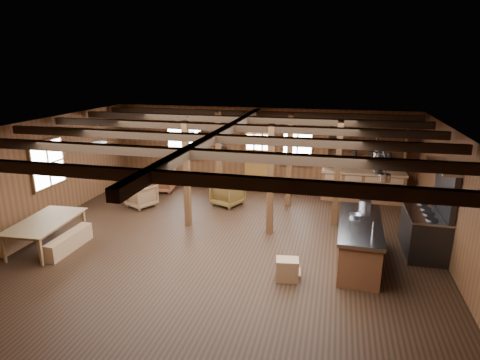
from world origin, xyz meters
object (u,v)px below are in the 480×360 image
object	(u,v)px
commercial_range	(427,225)
armchair_a	(162,181)
armchair_c	(141,195)
dining_table	(48,234)
armchair_b	(228,193)
kitchen_island	(359,242)

from	to	relation	value
commercial_range	armchair_a	xyz separation A→B (m)	(-7.75, 2.79, -0.31)
armchair_c	dining_table	bearing A→B (deg)	102.73
armchair_b	armchair_c	world-z (taller)	armchair_b
commercial_range	armchair_b	distance (m)	5.63
commercial_range	kitchen_island	bearing A→B (deg)	-149.71
dining_table	armchair_b	size ratio (longest dim) A/B	2.31
dining_table	armchair_b	distance (m)	5.09
commercial_range	armchair_b	xyz separation A→B (m)	(-5.25, 2.03, -0.28)
commercial_range	armchair_c	size ratio (longest dim) A/B	2.72
armchair_b	armchair_c	bearing A→B (deg)	40.29
kitchen_island	armchair_c	distance (m)	6.59
dining_table	armchair_a	xyz separation A→B (m)	(0.79, 4.64, 0.02)
dining_table	armchair_b	world-z (taller)	armchair_b
commercial_range	armchair_b	world-z (taller)	commercial_range
armchair_b	dining_table	bearing A→B (deg)	72.81
dining_table	kitchen_island	bearing A→B (deg)	-86.53
armchair_b	armchair_a	bearing A→B (deg)	6.24
commercial_range	dining_table	bearing A→B (deg)	-167.79
armchair_a	armchair_c	bearing A→B (deg)	80.43
armchair_a	armchair_b	xyz separation A→B (m)	(2.51, -0.77, 0.02)
armchair_c	armchair_a	bearing A→B (deg)	-62.61
armchair_b	commercial_range	bearing A→B (deg)	-177.88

